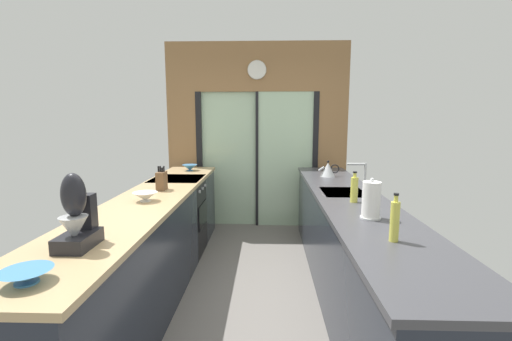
{
  "coord_description": "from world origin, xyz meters",
  "views": [
    {
      "loc": [
        0.15,
        -2.76,
        1.63
      ],
      "look_at": [
        0.04,
        0.84,
        1.08
      ],
      "focal_mm": 24.42,
      "sensor_mm": 36.0,
      "label": 1
    }
  ],
  "objects_px": {
    "mixing_bowl_far": "(190,167)",
    "knife_block": "(162,181)",
    "soap_bottle_far": "(354,189)",
    "stand_mixer": "(77,219)",
    "soap_bottle_near": "(395,221)",
    "oven_range": "(179,216)",
    "kettle": "(328,169)",
    "mixing_bowl_near": "(26,276)",
    "paper_towel_roll": "(371,200)",
    "mixing_bowl_mid": "(145,196)"
  },
  "relations": [
    {
      "from": "kettle",
      "to": "paper_towel_roll",
      "type": "xyz_separation_m",
      "value": [
        -0.0,
        -1.78,
        0.05
      ]
    },
    {
      "from": "mixing_bowl_mid",
      "to": "soap_bottle_far",
      "type": "bearing_deg",
      "value": 0.98
    },
    {
      "from": "mixing_bowl_far",
      "to": "paper_towel_roll",
      "type": "relative_size",
      "value": 0.69
    },
    {
      "from": "knife_block",
      "to": "soap_bottle_far",
      "type": "bearing_deg",
      "value": -13.96
    },
    {
      "from": "knife_block",
      "to": "paper_towel_roll",
      "type": "bearing_deg",
      "value": -27.43
    },
    {
      "from": "kettle",
      "to": "paper_towel_roll",
      "type": "relative_size",
      "value": 0.87
    },
    {
      "from": "soap_bottle_far",
      "to": "knife_block",
      "type": "bearing_deg",
      "value": 166.04
    },
    {
      "from": "knife_block",
      "to": "soap_bottle_far",
      "type": "height_order",
      "value": "soap_bottle_far"
    },
    {
      "from": "knife_block",
      "to": "stand_mixer",
      "type": "bearing_deg",
      "value": -90.0
    },
    {
      "from": "kettle",
      "to": "soap_bottle_far",
      "type": "height_order",
      "value": "soap_bottle_far"
    },
    {
      "from": "oven_range",
      "to": "kettle",
      "type": "distance_m",
      "value": 1.89
    },
    {
      "from": "kettle",
      "to": "soap_bottle_near",
      "type": "xyz_separation_m",
      "value": [
        -0.0,
        -2.24,
        0.04
      ]
    },
    {
      "from": "kettle",
      "to": "mixing_bowl_far",
      "type": "bearing_deg",
      "value": 167.23
    },
    {
      "from": "knife_block",
      "to": "kettle",
      "type": "distance_m",
      "value": 1.97
    },
    {
      "from": "kettle",
      "to": "soap_bottle_near",
      "type": "height_order",
      "value": "soap_bottle_near"
    },
    {
      "from": "knife_block",
      "to": "paper_towel_roll",
      "type": "distance_m",
      "value": 2.01
    },
    {
      "from": "mixing_bowl_near",
      "to": "kettle",
      "type": "distance_m",
      "value": 3.33
    },
    {
      "from": "mixing_bowl_far",
      "to": "knife_block",
      "type": "bearing_deg",
      "value": -90.0
    },
    {
      "from": "kettle",
      "to": "paper_towel_roll",
      "type": "height_order",
      "value": "paper_towel_roll"
    },
    {
      "from": "mixing_bowl_far",
      "to": "soap_bottle_near",
      "type": "xyz_separation_m",
      "value": [
        1.78,
        -2.64,
        0.08
      ]
    },
    {
      "from": "paper_towel_roll",
      "to": "kettle",
      "type": "bearing_deg",
      "value": 89.94
    },
    {
      "from": "soap_bottle_near",
      "to": "mixing_bowl_near",
      "type": "bearing_deg",
      "value": -162.09
    },
    {
      "from": "soap_bottle_far",
      "to": "kettle",
      "type": "bearing_deg",
      "value": 89.92
    },
    {
      "from": "soap_bottle_near",
      "to": "soap_bottle_far",
      "type": "xyz_separation_m",
      "value": [
        -0.0,
        0.94,
        -0.01
      ]
    },
    {
      "from": "mixing_bowl_near",
      "to": "knife_block",
      "type": "relative_size",
      "value": 0.91
    },
    {
      "from": "mixing_bowl_mid",
      "to": "mixing_bowl_near",
      "type": "bearing_deg",
      "value": -90.0
    },
    {
      "from": "paper_towel_roll",
      "to": "mixing_bowl_near",
      "type": "bearing_deg",
      "value": -149.8
    },
    {
      "from": "mixing_bowl_far",
      "to": "soap_bottle_far",
      "type": "bearing_deg",
      "value": -43.64
    },
    {
      "from": "knife_block",
      "to": "kettle",
      "type": "xyz_separation_m",
      "value": [
        1.78,
        0.85,
        -0.01
      ]
    },
    {
      "from": "mixing_bowl_near",
      "to": "kettle",
      "type": "xyz_separation_m",
      "value": [
        1.78,
        2.81,
        0.05
      ]
    },
    {
      "from": "stand_mixer",
      "to": "soap_bottle_near",
      "type": "height_order",
      "value": "stand_mixer"
    },
    {
      "from": "soap_bottle_near",
      "to": "mixing_bowl_mid",
      "type": "bearing_deg",
      "value": 152.87
    },
    {
      "from": "mixing_bowl_mid",
      "to": "mixing_bowl_far",
      "type": "distance_m",
      "value": 1.73
    },
    {
      "from": "paper_towel_roll",
      "to": "soap_bottle_near",
      "type": "bearing_deg",
      "value": -90.0
    },
    {
      "from": "mixing_bowl_far",
      "to": "soap_bottle_near",
      "type": "height_order",
      "value": "soap_bottle_near"
    },
    {
      "from": "mixing_bowl_far",
      "to": "stand_mixer",
      "type": "distance_m",
      "value": 2.79
    },
    {
      "from": "mixing_bowl_near",
      "to": "kettle",
      "type": "bearing_deg",
      "value": 57.63
    },
    {
      "from": "oven_range",
      "to": "knife_block",
      "type": "xyz_separation_m",
      "value": [
        0.02,
        -0.66,
        0.56
      ]
    },
    {
      "from": "mixing_bowl_mid",
      "to": "paper_towel_roll",
      "type": "distance_m",
      "value": 1.84
    },
    {
      "from": "oven_range",
      "to": "stand_mixer",
      "type": "xyz_separation_m",
      "value": [
        0.02,
        -2.2,
        0.63
      ]
    },
    {
      "from": "oven_range",
      "to": "soap_bottle_near",
      "type": "distance_m",
      "value": 2.79
    },
    {
      "from": "mixing_bowl_near",
      "to": "paper_towel_roll",
      "type": "relative_size",
      "value": 0.74
    },
    {
      "from": "mixing_bowl_mid",
      "to": "knife_block",
      "type": "relative_size",
      "value": 0.87
    },
    {
      "from": "mixing_bowl_near",
      "to": "soap_bottle_far",
      "type": "xyz_separation_m",
      "value": [
        1.78,
        1.52,
        0.08
      ]
    },
    {
      "from": "paper_towel_roll",
      "to": "stand_mixer",
      "type": "bearing_deg",
      "value": -161.02
    },
    {
      "from": "mixing_bowl_far",
      "to": "paper_towel_roll",
      "type": "height_order",
      "value": "paper_towel_roll"
    },
    {
      "from": "stand_mixer",
      "to": "oven_range",
      "type": "bearing_deg",
      "value": 90.48
    },
    {
      "from": "stand_mixer",
      "to": "mixing_bowl_mid",
      "type": "bearing_deg",
      "value": 90.0
    },
    {
      "from": "oven_range",
      "to": "soap_bottle_far",
      "type": "bearing_deg",
      "value": -31.57
    },
    {
      "from": "oven_range",
      "to": "kettle",
      "type": "bearing_deg",
      "value": 5.97
    }
  ]
}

